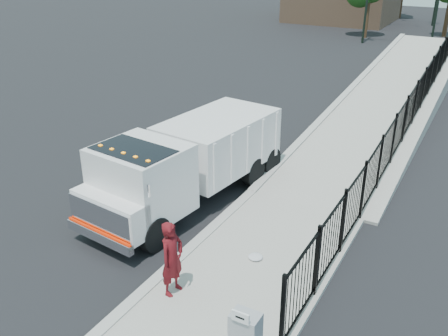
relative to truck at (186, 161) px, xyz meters
The scene contains 9 objects.
ground 3.33m from the truck, 57.80° to the right, with size 120.00×120.00×0.00m, color black.
sidewalk 5.91m from the truck, 52.17° to the right, with size 3.55×12.00×0.12m, color #9E998E.
curb 5.00m from the truck, 70.60° to the right, with size 0.30×12.00×0.16m, color #ADAAA3.
ramp 14.04m from the truck, 74.55° to the left, with size 3.95×24.00×1.70m, color #9E998E.
iron_fence 10.79m from the truck, 61.46° to the left, with size 0.10×28.00×1.80m, color black.
truck is the anchor object (origin of this frame).
worker 4.63m from the truck, 61.14° to the right, with size 0.67×0.44×1.85m, color #5A0E13.
arrow_sign 7.20m from the truck, 49.31° to the right, with size 0.35×0.04×0.22m, color white.
debris 4.05m from the truck, 29.82° to the right, with size 0.39×0.39×0.10m, color silver.
Camera 1 is at (6.23, -9.21, 7.64)m, focal length 40.00 mm.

